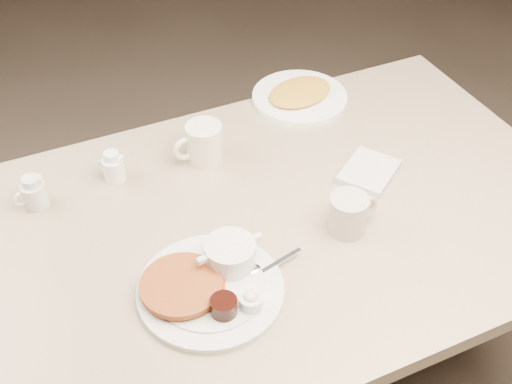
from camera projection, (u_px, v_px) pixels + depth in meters
name	position (u px, v px, depth m)	size (l,w,h in m)	color
diner_table	(259.00, 271.00, 1.58)	(1.50, 0.90, 0.75)	tan
main_plate	(211.00, 281.00, 1.30)	(0.37, 0.32, 0.07)	silver
coffee_mug_near	(349.00, 213.00, 1.41)	(0.12, 0.09, 0.09)	#BFB1A4
napkin	(369.00, 172.00, 1.57)	(0.18, 0.17, 0.02)	silver
coffee_mug_far	(203.00, 143.00, 1.59)	(0.13, 0.09, 0.10)	white
creamer_left	(34.00, 193.00, 1.48)	(0.08, 0.06, 0.08)	silver
creamer_right	(113.00, 167.00, 1.54)	(0.07, 0.06, 0.08)	white
hash_plate	(300.00, 95.00, 1.81)	(0.33, 0.33, 0.04)	white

